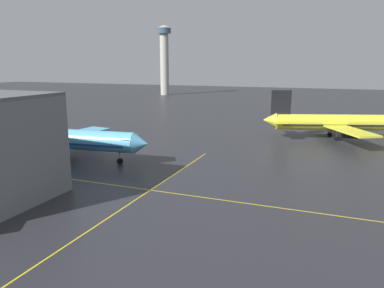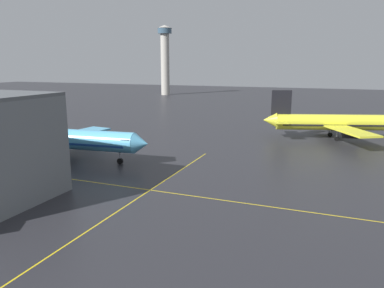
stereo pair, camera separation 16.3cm
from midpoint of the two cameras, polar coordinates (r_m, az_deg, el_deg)
airliner_second_row at (r=77.94m, az=-20.46°, el=0.79°), size 39.35×33.77×12.23m
airliner_third_row at (r=100.48m, az=21.82°, el=3.09°), size 38.35×32.78×12.21m
taxiway_markings at (r=40.93m, az=-20.76°, el=-15.61°), size 139.23×91.06×0.01m
control_tower at (r=230.97m, az=-4.31°, el=13.48°), size 8.82×8.82×41.43m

